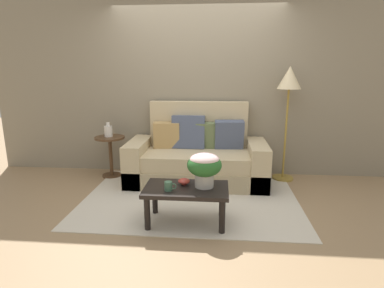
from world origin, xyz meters
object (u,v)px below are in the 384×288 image
table_vase (108,131)px  coffee_mug (169,186)px  coffee_table (186,193)px  floor_lamp (289,87)px  couch (197,158)px  snack_bowl (184,181)px  potted_plant (204,165)px  side_table (110,149)px

table_vase → coffee_mug: bearing=-52.5°
coffee_table → floor_lamp: floor_lamp is taller
couch → snack_bowl: 1.22m
couch → snack_bowl: couch is taller
floor_lamp → potted_plant: bearing=-127.5°
coffee_mug → floor_lamp: bearing=47.3°
coffee_table → coffee_mug: coffee_mug is taller
coffee_table → potted_plant: size_ratio=2.42×
potted_plant → table_vase: table_vase is taller
potted_plant → table_vase: size_ratio=1.70×
couch → coffee_mug: 1.42m
floor_lamp → couch: bearing=-171.9°
couch → potted_plant: 1.31m
coffee_table → side_table: 1.90m
snack_bowl → couch: bearing=87.4°
couch → coffee_table: size_ratio=2.24×
side_table → snack_bowl: (1.26, -1.30, 0.01)m
snack_bowl → table_vase: table_vase is taller
coffee_table → snack_bowl: size_ratio=6.88×
coffee_mug → potted_plant: bearing=21.5°
couch → potted_plant: (0.16, -1.26, 0.29)m
floor_lamp → snack_bowl: size_ratio=12.92×
side_table → table_vase: bearing=149.2°
floor_lamp → snack_bowl: 2.13m
coffee_mug → coffee_table: bearing=30.6°
couch → snack_bowl: bearing=-92.6°
floor_lamp → table_vase: floor_lamp is taller
side_table → table_vase: (-0.02, 0.01, 0.28)m
couch → side_table: couch is taller
floor_lamp → coffee_mug: 2.33m
couch → potted_plant: couch is taller
couch → coffee_mug: couch is taller
side_table → potted_plant: 2.01m
coffee_mug → snack_bowl: coffee_mug is taller
floor_lamp → coffee_mug: size_ratio=13.29×
coffee_table → snack_bowl: snack_bowl is taller
coffee_table → side_table: size_ratio=1.41×
coffee_table → floor_lamp: bearing=48.9°
coffee_mug → snack_bowl: bearing=53.6°
coffee_table → floor_lamp: size_ratio=0.53×
couch → side_table: size_ratio=3.17×
coffee_mug → side_table: bearing=127.2°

